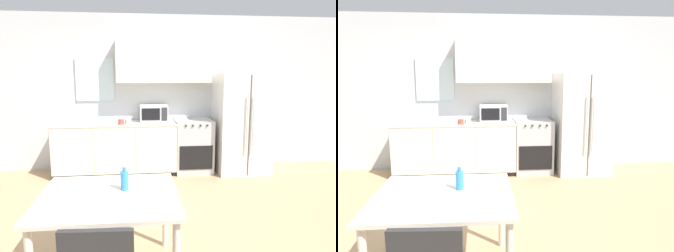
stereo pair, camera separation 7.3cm
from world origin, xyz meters
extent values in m
plane|color=tan|center=(0.00, 0.00, 0.00)|extent=(12.00, 12.00, 0.00)
cube|color=silver|center=(0.00, 2.35, 1.35)|extent=(12.00, 0.06, 2.70)
cube|color=silver|center=(-0.75, 2.31, 1.59)|extent=(0.64, 0.04, 0.72)
cube|color=silver|center=(0.44, 2.16, 1.92)|extent=(1.61, 0.32, 0.75)
cube|color=#333333|center=(-0.40, 2.03, 0.04)|extent=(2.00, 0.57, 0.08)
cube|color=silver|center=(-0.40, 2.00, 0.47)|extent=(2.00, 0.63, 0.77)
cube|color=silver|center=(-1.07, 1.68, 0.47)|extent=(0.65, 0.01, 0.75)
cube|color=silver|center=(-0.40, 1.68, 0.47)|extent=(0.65, 0.01, 0.75)
cube|color=silver|center=(0.27, 1.68, 0.47)|extent=(0.65, 0.01, 0.75)
cube|color=beige|center=(-0.40, 2.00, 0.87)|extent=(2.03, 0.66, 0.03)
cube|color=#B7BABC|center=(0.93, 2.01, 0.45)|extent=(0.63, 0.62, 0.91)
cube|color=black|center=(0.93, 1.69, 0.32)|extent=(0.55, 0.01, 0.40)
cylinder|color=#262626|center=(0.75, 1.68, 0.86)|extent=(0.03, 0.02, 0.03)
cylinder|color=#262626|center=(0.86, 1.68, 0.86)|extent=(0.03, 0.02, 0.03)
cylinder|color=#262626|center=(0.99, 1.68, 0.86)|extent=(0.03, 0.02, 0.03)
cylinder|color=#262626|center=(1.10, 1.68, 0.86)|extent=(0.03, 0.02, 0.03)
cube|color=silver|center=(1.77, 1.94, 0.85)|extent=(0.89, 0.75, 1.71)
cube|color=#3F3F3F|center=(1.77, 1.56, 0.85)|extent=(0.01, 0.01, 1.65)
cylinder|color=silver|center=(1.72, 1.53, 0.89)|extent=(0.02, 0.02, 0.94)
cylinder|color=silver|center=(1.82, 1.53, 0.89)|extent=(0.02, 0.02, 0.94)
cube|color=#B7BABC|center=(-0.75, 2.00, 0.89)|extent=(0.72, 0.43, 0.02)
cylinder|color=silver|center=(-0.75, 2.17, 1.01)|extent=(0.02, 0.02, 0.22)
cylinder|color=silver|center=(-0.75, 2.10, 1.11)|extent=(0.02, 0.14, 0.02)
cube|color=silver|center=(0.25, 2.11, 1.02)|extent=(0.47, 0.34, 0.28)
cube|color=black|center=(0.20, 1.94, 1.02)|extent=(0.30, 0.01, 0.20)
cube|color=#2D2D33|center=(0.42, 1.94, 1.02)|extent=(0.09, 0.01, 0.22)
cylinder|color=#BF4C3F|center=(-0.29, 1.79, 0.92)|extent=(0.10, 0.10, 0.08)
torus|color=#BF4C3F|center=(-0.22, 1.79, 0.93)|extent=(0.02, 0.07, 0.07)
cube|color=beige|center=(-0.27, -0.72, 0.71)|extent=(1.10, 0.95, 0.03)
cylinder|color=beige|center=(-0.76, -0.31, 0.35)|extent=(0.06, 0.06, 0.69)
cylinder|color=beige|center=(0.22, -0.31, 0.35)|extent=(0.06, 0.06, 0.69)
cylinder|color=#338CD8|center=(-0.15, -0.63, 0.80)|extent=(0.07, 0.07, 0.16)
cylinder|color=#338CD8|center=(-0.15, -0.63, 0.90)|extent=(0.03, 0.03, 0.04)
cylinder|color=white|center=(-0.15, -0.63, 0.93)|extent=(0.04, 0.04, 0.02)
camera|label=1|loc=(-0.04, -3.02, 1.67)|focal=32.00mm
camera|label=2|loc=(0.04, -3.03, 1.67)|focal=32.00mm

